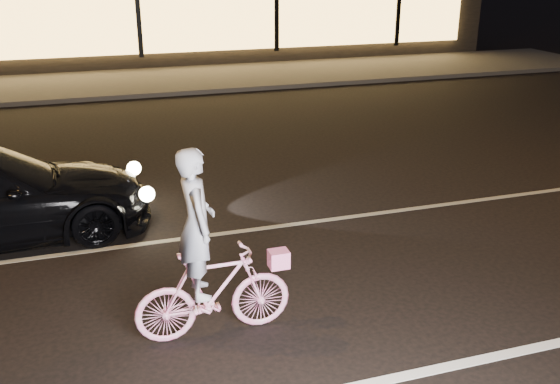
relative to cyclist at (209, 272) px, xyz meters
name	(u,v)px	position (x,y,z in m)	size (l,w,h in m)	color
ground	(292,303)	(0.95, 0.31, -0.70)	(90.00, 90.00, 0.00)	black
lane_stripe_far	(245,231)	(0.95, 2.31, -0.69)	(60.00, 0.10, 0.01)	gray
sidewalk	(149,81)	(0.95, 13.31, -0.64)	(30.00, 4.00, 0.12)	#383533
cyclist	(209,272)	(0.00, 0.00, 0.00)	(1.55, 0.53, 1.96)	#F83D94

